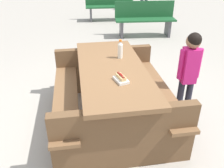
{
  "coord_description": "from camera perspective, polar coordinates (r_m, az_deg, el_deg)",
  "views": [
    {
      "loc": [
        2.39,
        -0.86,
        1.93
      ],
      "look_at": [
        0.0,
        0.0,
        0.52
      ],
      "focal_mm": 38.59,
      "sensor_mm": 36.0,
      "label": 1
    }
  ],
  "objects": [
    {
      "name": "ground_plane",
      "position": [
        3.19,
        0.0,
        -8.3
      ],
      "size": [
        30.0,
        30.0,
        0.0
      ],
      "primitive_type": "plane",
      "color": "#ADA599",
      "rests_on": "ground"
    },
    {
      "name": "picnic_table",
      "position": [
        2.94,
        0.0,
        -1.37
      ],
      "size": [
        2.03,
        1.72,
        0.75
      ],
      "color": "brown",
      "rests_on": "ground"
    },
    {
      "name": "soda_bottle",
      "position": [
        3.01,
        1.96,
        8.13
      ],
      "size": [
        0.06,
        0.06,
        0.24
      ],
      "color": "silver",
      "rests_on": "picnic_table"
    },
    {
      "name": "hotdog_tray",
      "position": [
        2.47,
        2.12,
        1.32
      ],
      "size": [
        0.19,
        0.12,
        0.08
      ],
      "color": "white",
      "rests_on": "picnic_table"
    },
    {
      "name": "child_in_coat",
      "position": [
        3.03,
        17.89,
        4.12
      ],
      "size": [
        0.19,
        0.28,
        1.14
      ],
      "color": "#262633",
      "rests_on": "ground"
    },
    {
      "name": "park_bench_near",
      "position": [
        6.34,
        7.78,
        15.2
      ],
      "size": [
        0.78,
        1.55,
        0.85
      ],
      "color": "#1E592D",
      "rests_on": "ground"
    },
    {
      "name": "park_bench_mid",
      "position": [
        7.88,
        -0.54,
        18.11
      ],
      "size": [
        0.75,
        1.55,
        0.85
      ],
      "color": "#1E592D",
      "rests_on": "ground"
    }
  ]
}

